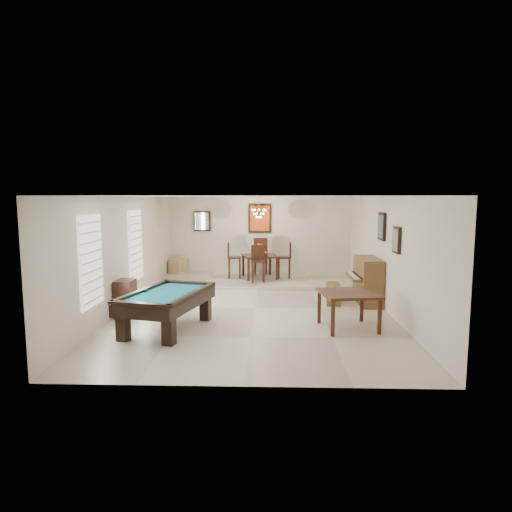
# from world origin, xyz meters

# --- Properties ---
(ground_plane) EXTENTS (6.00, 9.00, 0.02)m
(ground_plane) POSITION_xyz_m (0.00, 0.00, -0.01)
(ground_plane) COLOR beige
(wall_back) EXTENTS (6.00, 0.04, 2.60)m
(wall_back) POSITION_xyz_m (0.00, 4.50, 1.30)
(wall_back) COLOR silver
(wall_back) RESTS_ON ground_plane
(wall_front) EXTENTS (6.00, 0.04, 2.60)m
(wall_front) POSITION_xyz_m (0.00, -4.50, 1.30)
(wall_front) COLOR silver
(wall_front) RESTS_ON ground_plane
(wall_left) EXTENTS (0.04, 9.00, 2.60)m
(wall_left) POSITION_xyz_m (-3.00, 0.00, 1.30)
(wall_left) COLOR silver
(wall_left) RESTS_ON ground_plane
(wall_right) EXTENTS (0.04, 9.00, 2.60)m
(wall_right) POSITION_xyz_m (3.00, 0.00, 1.30)
(wall_right) COLOR silver
(wall_right) RESTS_ON ground_plane
(ceiling) EXTENTS (6.00, 9.00, 0.04)m
(ceiling) POSITION_xyz_m (0.00, 0.00, 2.60)
(ceiling) COLOR white
(ceiling) RESTS_ON wall_back
(dining_step) EXTENTS (6.00, 2.50, 0.12)m
(dining_step) POSITION_xyz_m (0.00, 3.25, 0.06)
(dining_step) COLOR beige
(dining_step) RESTS_ON ground_plane
(window_left_front) EXTENTS (0.06, 1.00, 1.70)m
(window_left_front) POSITION_xyz_m (-2.97, -2.20, 1.40)
(window_left_front) COLOR white
(window_left_front) RESTS_ON wall_left
(window_left_rear) EXTENTS (0.06, 1.00, 1.70)m
(window_left_rear) POSITION_xyz_m (-2.97, 0.60, 1.40)
(window_left_rear) COLOR white
(window_left_rear) RESTS_ON wall_left
(pool_table) EXTENTS (1.65, 2.39, 0.72)m
(pool_table) POSITION_xyz_m (-1.65, -1.82, 0.36)
(pool_table) COLOR black
(pool_table) RESTS_ON ground_plane
(square_table) EXTENTS (1.22, 1.22, 0.73)m
(square_table) POSITION_xyz_m (1.89, -1.63, 0.36)
(square_table) COLOR #34190D
(square_table) RESTS_ON ground_plane
(upright_piano) EXTENTS (0.75, 1.34, 1.12)m
(upright_piano) POSITION_xyz_m (2.60, 0.57, 0.56)
(upright_piano) COLOR brown
(upright_piano) RESTS_ON ground_plane
(piano_bench) EXTENTS (0.39, 0.86, 0.46)m
(piano_bench) POSITION_xyz_m (1.89, 0.56, 0.23)
(piano_bench) COLOR brown
(piano_bench) RESTS_ON ground_plane
(apothecary_chest) EXTENTS (0.36, 0.54, 0.81)m
(apothecary_chest) POSITION_xyz_m (-2.78, -0.89, 0.40)
(apothecary_chest) COLOR black
(apothecary_chest) RESTS_ON ground_plane
(dining_table) EXTENTS (1.20, 1.20, 0.82)m
(dining_table) POSITION_xyz_m (0.02, 3.34, 0.53)
(dining_table) COLOR black
(dining_table) RESTS_ON dining_step
(flower_vase) EXTENTS (0.19, 0.19, 0.26)m
(flower_vase) POSITION_xyz_m (0.02, 3.34, 1.07)
(flower_vase) COLOR #AC260E
(flower_vase) RESTS_ON dining_table
(dining_chair_south) EXTENTS (0.43, 0.43, 1.08)m
(dining_chair_south) POSITION_xyz_m (-0.00, 2.61, 0.66)
(dining_chair_south) COLOR black
(dining_chair_south) RESTS_ON dining_step
(dining_chair_north) EXTENTS (0.44, 0.44, 1.19)m
(dining_chair_north) POSITION_xyz_m (0.04, 4.06, 0.71)
(dining_chair_north) COLOR black
(dining_chair_north) RESTS_ON dining_step
(dining_chair_west) EXTENTS (0.43, 0.43, 1.09)m
(dining_chair_west) POSITION_xyz_m (-0.75, 3.30, 0.67)
(dining_chair_west) COLOR black
(dining_chair_west) RESTS_ON dining_step
(dining_chair_east) EXTENTS (0.41, 0.41, 1.10)m
(dining_chair_east) POSITION_xyz_m (0.77, 3.38, 0.67)
(dining_chair_east) COLOR black
(dining_chair_east) RESTS_ON dining_step
(corner_bench) EXTENTS (0.55, 0.62, 0.46)m
(corner_bench) POSITION_xyz_m (-2.66, 4.12, 0.35)
(corner_bench) COLOR tan
(corner_bench) RESTS_ON dining_step
(chandelier) EXTENTS (0.44, 0.44, 0.60)m
(chandelier) POSITION_xyz_m (0.00, 3.20, 2.20)
(chandelier) COLOR #FFE5B2
(chandelier) RESTS_ON ceiling
(back_painting) EXTENTS (0.75, 0.06, 0.95)m
(back_painting) POSITION_xyz_m (0.00, 4.46, 1.90)
(back_painting) COLOR #D84C14
(back_painting) RESTS_ON wall_back
(back_mirror) EXTENTS (0.55, 0.06, 0.65)m
(back_mirror) POSITION_xyz_m (-1.90, 4.46, 1.80)
(back_mirror) COLOR white
(back_mirror) RESTS_ON wall_back
(right_picture_upper) EXTENTS (0.06, 0.55, 0.65)m
(right_picture_upper) POSITION_xyz_m (2.96, 0.30, 1.90)
(right_picture_upper) COLOR slate
(right_picture_upper) RESTS_ON wall_right
(right_picture_lower) EXTENTS (0.06, 0.45, 0.55)m
(right_picture_lower) POSITION_xyz_m (2.96, -1.00, 1.70)
(right_picture_lower) COLOR gray
(right_picture_lower) RESTS_ON wall_right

